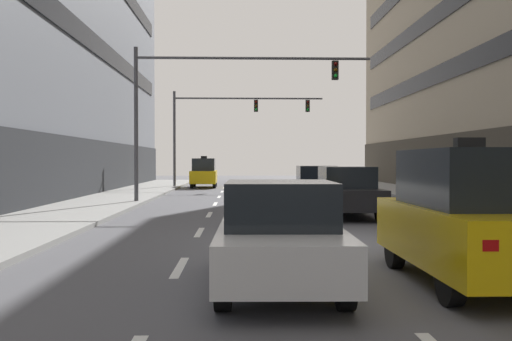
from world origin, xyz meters
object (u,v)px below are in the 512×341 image
object	(u,v)px
taxi_driving_0	(204,173)
car_driving_4	(316,185)
traffic_signal_0	(208,93)
traffic_signal_1	(226,118)
car_driving_2	(279,236)
car_driving_1	(346,192)
taxi_driving_3	(469,217)

from	to	relation	value
taxi_driving_0	car_driving_4	xyz separation A→B (m)	(6.06, -15.06, -0.21)
taxi_driving_0	traffic_signal_0	size ratio (longest dim) A/B	0.41
traffic_signal_1	car_driving_2	bearing A→B (deg)	-87.26
car_driving_4	traffic_signal_1	size ratio (longest dim) A/B	0.43
car_driving_2	car_driving_1	bearing A→B (deg)	74.23
car_driving_4	traffic_signal_0	bearing A→B (deg)	-173.38
car_driving_2	traffic_signal_1	distance (m)	31.89
taxi_driving_3	traffic_signal_1	xyz separation A→B (m)	(-4.49, 31.35, 3.93)
car_driving_4	taxi_driving_0	bearing A→B (deg)	111.91
taxi_driving_0	traffic_signal_0	bearing A→B (deg)	-85.71
taxi_driving_3	car_driving_4	size ratio (longest dim) A/B	0.96
car_driving_4	traffic_signal_0	distance (m)	6.41
car_driving_1	taxi_driving_0	bearing A→B (deg)	105.95
taxi_driving_0	car_driving_2	bearing A→B (deg)	-84.43
car_driving_1	car_driving_2	distance (m)	11.16
taxi_driving_0	car_driving_1	size ratio (longest dim) A/B	0.94
taxi_driving_3	traffic_signal_0	xyz separation A→B (m)	(-4.97, 16.55, 3.89)
car_driving_2	car_driving_4	world-z (taller)	car_driving_4
car_driving_1	car_driving_4	xyz separation A→B (m)	(-0.13, 6.60, -0.02)
car_driving_2	car_driving_4	bearing A→B (deg)	80.51
traffic_signal_0	traffic_signal_1	distance (m)	14.81
car_driving_1	traffic_signal_0	size ratio (longest dim) A/B	0.44
taxi_driving_0	traffic_signal_1	distance (m)	4.34
car_driving_4	traffic_signal_0	size ratio (longest dim) A/B	0.43
car_driving_2	taxi_driving_0	bearing A→B (deg)	95.57
taxi_driving_0	car_driving_4	world-z (taller)	taxi_driving_0
car_driving_4	traffic_signal_1	xyz separation A→B (m)	(-4.41, 14.24, 4.14)
car_driving_4	traffic_signal_0	world-z (taller)	traffic_signal_0
taxi_driving_3	car_driving_4	xyz separation A→B (m)	(-0.08, 17.11, -0.22)
car_driving_4	car_driving_2	bearing A→B (deg)	-99.49
traffic_signal_0	traffic_signal_1	bearing A→B (deg)	88.17
taxi_driving_0	taxi_driving_3	size ratio (longest dim) A/B	1.00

